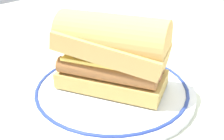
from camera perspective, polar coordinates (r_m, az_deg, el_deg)
ground_plane at (r=0.44m, az=-1.45°, el=-7.54°), size 1.50×1.50×0.00m
plate at (r=0.47m, az=0.00°, el=-4.00°), size 0.29×0.29×0.01m
sausage_sandwich at (r=0.44m, az=0.00°, el=3.85°), size 0.20×0.14×0.13m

